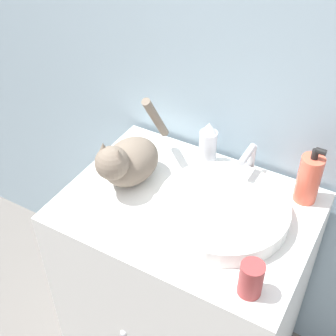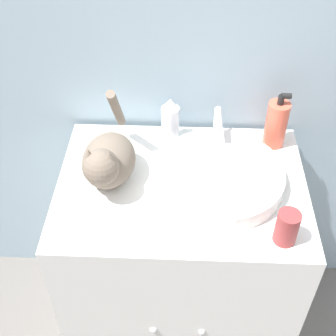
{
  "view_description": "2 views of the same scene",
  "coord_description": "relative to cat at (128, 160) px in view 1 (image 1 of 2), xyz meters",
  "views": [
    {
      "loc": [
        0.45,
        -0.64,
        1.81
      ],
      "look_at": [
        -0.05,
        0.25,
        0.96
      ],
      "focal_mm": 50.0,
      "sensor_mm": 36.0,
      "label": 1
    },
    {
      "loc": [
        -0.0,
        -0.72,
        1.81
      ],
      "look_at": [
        -0.04,
        0.23,
        0.93
      ],
      "focal_mm": 50.0,
      "sensor_mm": 36.0,
      "label": 2
    }
  ],
  "objects": [
    {
      "name": "cat",
      "position": [
        0.0,
        0.0,
        0.0
      ],
      "size": [
        0.17,
        0.34,
        0.25
      ],
      "rotation": [
        0.0,
        0.0,
        -1.65
      ],
      "color": "#7A6B5B",
      "rests_on": "vanity_cabinet"
    },
    {
      "name": "wall_back",
      "position": [
        0.22,
        0.31,
        0.35
      ],
      "size": [
        6.0,
        0.05,
        2.5
      ],
      "color": "#9EB7C6",
      "rests_on": "ground_plane"
    },
    {
      "name": "spray_bottle",
      "position": [
        0.17,
        0.21,
        -0.01
      ],
      "size": [
        0.06,
        0.06,
        0.16
      ],
      "color": "silver",
      "rests_on": "vanity_cabinet"
    },
    {
      "name": "cup",
      "position": [
        0.49,
        -0.21,
        -0.03
      ],
      "size": [
        0.06,
        0.06,
        0.1
      ],
      "color": "#9E3838",
      "rests_on": "vanity_cabinet"
    },
    {
      "name": "sink_basin",
      "position": [
        0.33,
        0.0,
        -0.06
      ],
      "size": [
        0.39,
        0.39,
        0.05
      ],
      "color": "white",
      "rests_on": "vanity_cabinet"
    },
    {
      "name": "faucet",
      "position": [
        0.33,
        0.2,
        -0.02
      ],
      "size": [
        0.13,
        0.11,
        0.13
      ],
      "color": "silver",
      "rests_on": "vanity_cabinet"
    },
    {
      "name": "soap_bottle",
      "position": [
        0.51,
        0.19,
        -0.0
      ],
      "size": [
        0.07,
        0.07,
        0.2
      ],
      "color": "#EF6047",
      "rests_on": "vanity_cabinet"
    },
    {
      "name": "vanity_cabinet",
      "position": [
        0.22,
        -0.01,
        -0.49
      ],
      "size": [
        0.75,
        0.57,
        0.82
      ],
      "color": "white",
      "rests_on": "ground_plane"
    }
  ]
}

